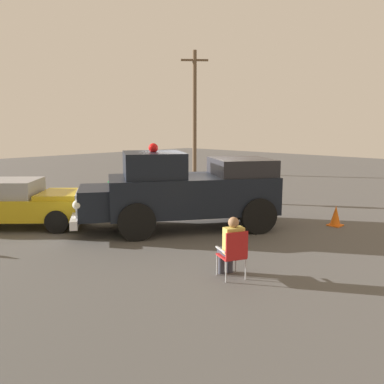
{
  "coord_description": "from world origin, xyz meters",
  "views": [
    {
      "loc": [
        -8.74,
        9.14,
        3.12
      ],
      "look_at": [
        -0.37,
        0.48,
        1.11
      ],
      "focal_mm": 37.88,
      "sensor_mm": 36.0,
      "label": 1
    }
  ],
  "objects_px": {
    "vintage_fire_truck": "(184,189)",
    "spectator_seated": "(231,244)",
    "classic_hot_rod": "(18,203)",
    "traffic_cone": "(336,216)",
    "lawn_chair_spare": "(110,193)",
    "utility_pole": "(195,111)",
    "lawn_chair_near_truck": "(234,251)",
    "spectator_standing": "(263,180)"
  },
  "relations": [
    {
      "from": "vintage_fire_truck",
      "to": "spectator_seated",
      "type": "height_order",
      "value": "vintage_fire_truck"
    },
    {
      "from": "spectator_seated",
      "to": "classic_hot_rod",
      "type": "bearing_deg",
      "value": 9.44
    },
    {
      "from": "classic_hot_rod",
      "to": "traffic_cone",
      "type": "height_order",
      "value": "classic_hot_rod"
    },
    {
      "from": "vintage_fire_truck",
      "to": "lawn_chair_spare",
      "type": "relative_size",
      "value": 6.03
    },
    {
      "from": "utility_pole",
      "to": "vintage_fire_truck",
      "type": "bearing_deg",
      "value": 132.46
    },
    {
      "from": "utility_pole",
      "to": "traffic_cone",
      "type": "bearing_deg",
      "value": 151.49
    },
    {
      "from": "lawn_chair_near_truck",
      "to": "spectator_standing",
      "type": "height_order",
      "value": "spectator_standing"
    },
    {
      "from": "spectator_seated",
      "to": "utility_pole",
      "type": "xyz_separation_m",
      "value": [
        13.02,
        -12.53,
        3.28
      ]
    },
    {
      "from": "vintage_fire_truck",
      "to": "traffic_cone",
      "type": "distance_m",
      "value": 4.8
    },
    {
      "from": "traffic_cone",
      "to": "utility_pole",
      "type": "bearing_deg",
      "value": -28.51
    },
    {
      "from": "spectator_seated",
      "to": "spectator_standing",
      "type": "xyz_separation_m",
      "value": [
        4.05,
        -7.05,
        0.27
      ]
    },
    {
      "from": "lawn_chair_near_truck",
      "to": "lawn_chair_spare",
      "type": "distance_m",
      "value": 8.04
    },
    {
      "from": "vintage_fire_truck",
      "to": "lawn_chair_near_truck",
      "type": "xyz_separation_m",
      "value": [
        -3.65,
        2.22,
        -0.61
      ]
    },
    {
      "from": "vintage_fire_truck",
      "to": "lawn_chair_spare",
      "type": "height_order",
      "value": "vintage_fire_truck"
    },
    {
      "from": "lawn_chair_near_truck",
      "to": "traffic_cone",
      "type": "bearing_deg",
      "value": -85.19
    },
    {
      "from": "vintage_fire_truck",
      "to": "spectator_seated",
      "type": "xyz_separation_m",
      "value": [
        -3.53,
        2.16,
        -0.5
      ]
    },
    {
      "from": "spectator_seated",
      "to": "vintage_fire_truck",
      "type": "bearing_deg",
      "value": -31.48
    },
    {
      "from": "classic_hot_rod",
      "to": "lawn_chair_near_truck",
      "type": "bearing_deg",
      "value": -171.16
    },
    {
      "from": "lawn_chair_spare",
      "to": "spectator_seated",
      "type": "relative_size",
      "value": 0.79
    },
    {
      "from": "lawn_chair_near_truck",
      "to": "utility_pole",
      "type": "height_order",
      "value": "utility_pole"
    },
    {
      "from": "vintage_fire_truck",
      "to": "lawn_chair_near_truck",
      "type": "height_order",
      "value": "vintage_fire_truck"
    },
    {
      "from": "vintage_fire_truck",
      "to": "classic_hot_rod",
      "type": "relative_size",
      "value": 1.39
    },
    {
      "from": "spectator_seated",
      "to": "traffic_cone",
      "type": "bearing_deg",
      "value": -86.33
    },
    {
      "from": "utility_pole",
      "to": "traffic_cone",
      "type": "height_order",
      "value": "utility_pole"
    },
    {
      "from": "classic_hot_rod",
      "to": "traffic_cone",
      "type": "xyz_separation_m",
      "value": [
        -7.02,
        -6.88,
        -0.44
      ]
    },
    {
      "from": "classic_hot_rod",
      "to": "lawn_chair_spare",
      "type": "distance_m",
      "value": 3.51
    },
    {
      "from": "classic_hot_rod",
      "to": "traffic_cone",
      "type": "bearing_deg",
      "value": -135.58
    },
    {
      "from": "lawn_chair_spare",
      "to": "traffic_cone",
      "type": "bearing_deg",
      "value": -154.89
    },
    {
      "from": "spectator_seated",
      "to": "traffic_cone",
      "type": "xyz_separation_m",
      "value": [
        0.36,
        -5.65,
        -0.39
      ]
    },
    {
      "from": "classic_hot_rod",
      "to": "utility_pole",
      "type": "relative_size",
      "value": 0.58
    },
    {
      "from": "lawn_chair_near_truck",
      "to": "lawn_chair_spare",
      "type": "bearing_deg",
      "value": -16.85
    },
    {
      "from": "traffic_cone",
      "to": "classic_hot_rod",
      "type": "bearing_deg",
      "value": 44.42
    },
    {
      "from": "classic_hot_rod",
      "to": "lawn_chair_spare",
      "type": "xyz_separation_m",
      "value": [
        0.2,
        -3.5,
        -0.16
      ]
    },
    {
      "from": "spectator_seated",
      "to": "spectator_standing",
      "type": "height_order",
      "value": "spectator_standing"
    },
    {
      "from": "lawn_chair_near_truck",
      "to": "traffic_cone",
      "type": "height_order",
      "value": "lawn_chair_near_truck"
    },
    {
      "from": "spectator_standing",
      "to": "utility_pole",
      "type": "bearing_deg",
      "value": -31.43
    },
    {
      "from": "lawn_chair_spare",
      "to": "traffic_cone",
      "type": "distance_m",
      "value": 7.98
    },
    {
      "from": "utility_pole",
      "to": "traffic_cone",
      "type": "relative_size",
      "value": 12.07
    },
    {
      "from": "lawn_chair_near_truck",
      "to": "spectator_seated",
      "type": "distance_m",
      "value": 0.17
    },
    {
      "from": "lawn_chair_near_truck",
      "to": "lawn_chair_spare",
      "type": "xyz_separation_m",
      "value": [
        7.7,
        -2.33,
        0.0
      ]
    },
    {
      "from": "vintage_fire_truck",
      "to": "lawn_chair_spare",
      "type": "xyz_separation_m",
      "value": [
        4.05,
        -0.11,
        -0.61
      ]
    },
    {
      "from": "vintage_fire_truck",
      "to": "traffic_cone",
      "type": "xyz_separation_m",
      "value": [
        -3.17,
        -3.49,
        -0.89
      ]
    }
  ]
}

